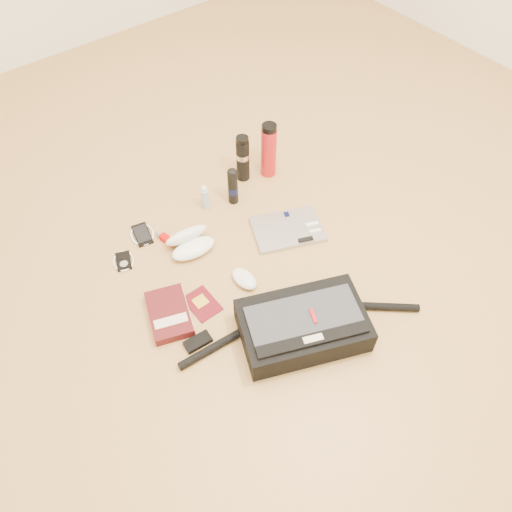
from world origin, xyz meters
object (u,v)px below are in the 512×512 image
thermos_red (269,150)px  book (170,314)px  messenger_bag (302,325)px  laptop (288,229)px  thermos_black (243,158)px

thermos_red → book: bearing=-153.8°
messenger_bag → thermos_red: bearing=81.9°
laptop → thermos_red: 0.38m
laptop → thermos_black: bearing=106.1°
messenger_bag → thermos_red: 0.85m
book → laptop: bearing=24.7°
thermos_black → thermos_red: size_ratio=0.85×
thermos_black → thermos_red: bearing=-22.5°
book → thermos_black: thermos_black is taller
messenger_bag → book: 0.48m
messenger_bag → laptop: size_ratio=2.45×
laptop → book: (-0.60, -0.05, 0.01)m
laptop → thermos_black: 0.39m
messenger_bag → book: bearing=156.4°
book → thermos_red: thermos_red is taller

